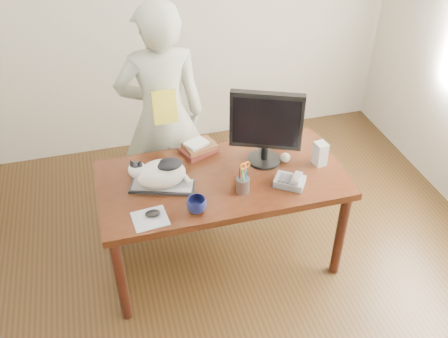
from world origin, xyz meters
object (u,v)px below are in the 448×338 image
at_px(mouse, 153,213).
at_px(phone, 290,181).
at_px(cat, 159,173).
at_px(calculator, 279,137).
at_px(coffee_mug, 197,205).
at_px(book_stack, 198,148).
at_px(baseball, 285,158).
at_px(keyboard, 163,186).
at_px(monitor, 266,125).
at_px(desk, 219,187).
at_px(person, 162,117).
at_px(speaker, 320,154).
at_px(pen_cup, 243,183).

bearing_deg(mouse, phone, -1.16).
distance_m(cat, calculator, 0.97).
relative_size(coffee_mug, book_stack, 0.43).
bearing_deg(book_stack, baseball, -45.82).
height_order(keyboard, monitor, monitor).
height_order(cat, book_stack, cat).
xyz_separation_m(desk, phone, (0.40, -0.27, 0.18)).
relative_size(monitor, phone, 2.32).
bearing_deg(mouse, person, 70.96).
distance_m(phone, person, 1.08).
bearing_deg(desk, book_stack, 110.12).
xyz_separation_m(speaker, baseball, (-0.21, 0.08, -0.05)).
distance_m(pen_cup, calculator, 0.64).
bearing_deg(pen_cup, monitor, 47.90).
xyz_separation_m(pen_cup, mouse, (-0.58, -0.08, -0.04)).
bearing_deg(monitor, keyboard, -149.51).
xyz_separation_m(desk, book_stack, (-0.08, 0.23, 0.19)).
distance_m(baseball, calculator, 0.26).
xyz_separation_m(keyboard, phone, (0.79, -0.18, 0.02)).
bearing_deg(baseball, calculator, 78.95).
distance_m(pen_cup, phone, 0.31).
distance_m(book_stack, person, 0.39).
relative_size(monitor, book_stack, 1.90).
height_order(coffee_mug, book_stack, coffee_mug).
bearing_deg(phone, pen_cup, -148.87).
distance_m(keyboard, coffee_mug, 0.32).
xyz_separation_m(cat, baseball, (0.86, 0.05, -0.09)).
xyz_separation_m(desk, speaker, (0.67, -0.11, 0.23)).
bearing_deg(coffee_mug, monitor, 33.31).
bearing_deg(cat, speaker, 17.53).
distance_m(coffee_mug, person, 0.93).
height_order(book_stack, calculator, book_stack).
bearing_deg(phone, mouse, -141.25).
bearing_deg(calculator, mouse, -149.79).
bearing_deg(person, calculator, 157.36).
bearing_deg(keyboard, desk, 31.62).
relative_size(desk, calculator, 8.55).
bearing_deg(cat, keyboard, 8.36).
distance_m(book_stack, calculator, 0.59).
height_order(baseball, calculator, baseball).
bearing_deg(baseball, mouse, -162.15).
xyz_separation_m(baseball, person, (-0.73, 0.59, 0.09)).
bearing_deg(keyboard, cat, -171.64).
height_order(mouse, calculator, calculator).
height_order(cat, calculator, cat).
height_order(coffee_mug, person, person).
height_order(calculator, person, person).
xyz_separation_m(keyboard, coffee_mug, (0.16, -0.27, 0.04)).
xyz_separation_m(desk, monitor, (0.32, -0.00, 0.45)).
xyz_separation_m(cat, mouse, (-0.09, -0.25, -0.10)).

